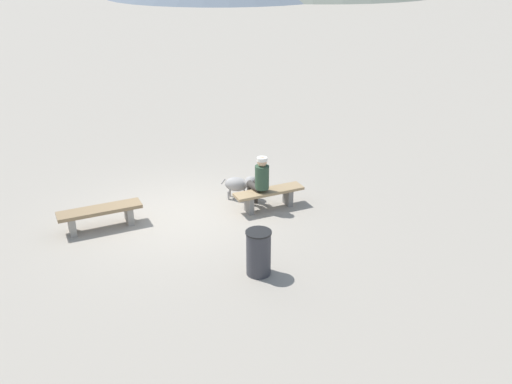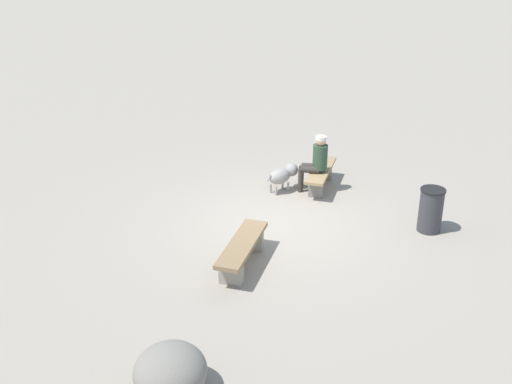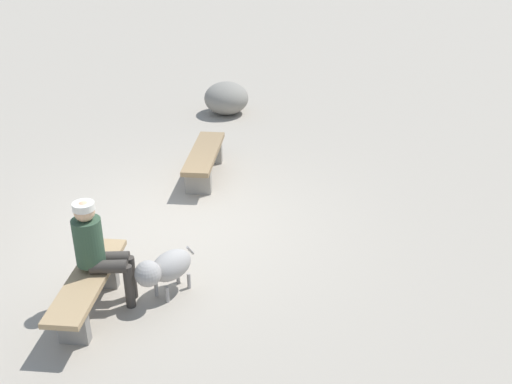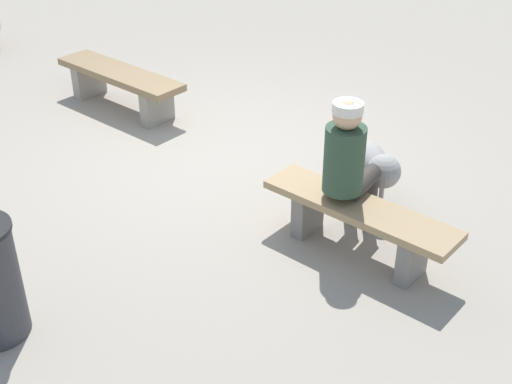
{
  "view_description": "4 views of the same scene",
  "coord_description": "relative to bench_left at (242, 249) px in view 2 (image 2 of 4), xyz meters",
  "views": [
    {
      "loc": [
        -1.67,
        -11.26,
        5.62
      ],
      "look_at": [
        1.75,
        -0.18,
        0.43
      ],
      "focal_mm": 39.11,
      "sensor_mm": 36.0,
      "label": 1
    },
    {
      "loc": [
        -10.16,
        -4.18,
        5.67
      ],
      "look_at": [
        -0.13,
        0.36,
        0.69
      ],
      "focal_mm": 43.58,
      "sensor_mm": 36.0,
      "label": 2
    },
    {
      "loc": [
        6.91,
        2.8,
        4.19
      ],
      "look_at": [
        0.24,
        1.24,
        0.8
      ],
      "focal_mm": 41.95,
      "sensor_mm": 36.0,
      "label": 3
    },
    {
      "loc": [
        4.93,
        -3.91,
        3.35
      ],
      "look_at": [
        1.73,
        -1.05,
        0.77
      ],
      "focal_mm": 48.52,
      "sensor_mm": 36.0,
      "label": 4
    }
  ],
  "objects": [
    {
      "name": "bench_left",
      "position": [
        0.0,
        0.0,
        0.0
      ],
      "size": [
        1.8,
        0.67,
        0.47
      ],
      "rotation": [
        0.0,
        0.0,
        0.14
      ],
      "color": "gray",
      "rests_on": "ground"
    },
    {
      "name": "dog",
      "position": [
        3.28,
        0.56,
        0.05
      ],
      "size": [
        0.81,
        0.57,
        0.59
      ],
      "rotation": [
        0.0,
        0.0,
        5.83
      ],
      "color": "gray",
      "rests_on": "ground"
    },
    {
      "name": "bench_right",
      "position": [
        3.75,
        -0.15,
        0.0
      ],
      "size": [
        1.68,
        0.62,
        0.46
      ],
      "rotation": [
        0.0,
        0.0,
        0.14
      ],
      "color": "gray",
      "rests_on": "ground"
    },
    {
      "name": "trash_bin",
      "position": [
        2.69,
        -2.73,
        0.11
      ],
      "size": [
        0.48,
        0.48,
        0.88
      ],
      "color": "#38383D",
      "rests_on": "ground"
    },
    {
      "name": "boulder",
      "position": [
        -3.22,
        -0.53,
        0.01
      ],
      "size": [
        1.08,
        1.05,
        0.68
      ],
      "primitive_type": "ellipsoid",
      "rotation": [
        0.0,
        0.0,
        3.27
      ],
      "color": "gray",
      "rests_on": "ground"
    },
    {
      "name": "seated_person",
      "position": [
        3.55,
        -0.09,
        0.42
      ],
      "size": [
        0.43,
        0.63,
        1.3
      ],
      "rotation": [
        0.0,
        0.0,
        0.27
      ],
      "color": "#2D4733",
      "rests_on": "ground"
    },
    {
      "name": "ground",
      "position": [
        1.71,
        0.09,
        -0.36
      ],
      "size": [
        210.0,
        210.0,
        0.06
      ],
      "primitive_type": "cube",
      "color": "#9E9384"
    }
  ]
}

